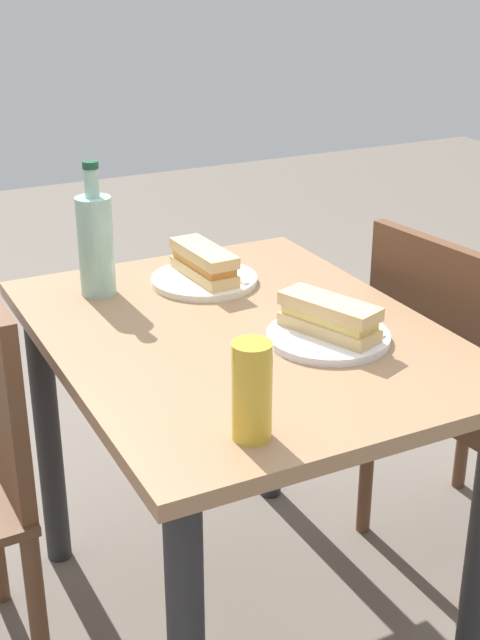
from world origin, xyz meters
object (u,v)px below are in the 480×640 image
(knife_near, at_px, (222,270))
(knife_far, at_px, (340,322))
(plate_near, at_px, (204,280))
(beer_glass, at_px, (252,391))
(chair_far, at_px, (457,383))
(baguette_sandwich_near, at_px, (204,262))
(water_bottle, at_px, (96,243))
(plate_far, at_px, (328,337))
(dining_table, at_px, (240,390))
(baguette_sandwich_far, at_px, (329,317))

(knife_near, height_order, knife_far, same)
(plate_near, distance_m, beer_glass, 0.67)
(chair_far, height_order, baguette_sandwich_near, chair_far)
(plate_near, xyz_separation_m, water_bottle, (-0.05, -0.23, 0.11))
(plate_near, distance_m, plate_far, 0.39)
(dining_table, bearing_deg, knife_near, 160.98)
(dining_table, xyz_separation_m, chair_far, (0.01, 0.56, -0.11))
(plate_near, height_order, water_bottle, water_bottle)
(beer_glass, bearing_deg, knife_near, 157.93)
(knife_far, relative_size, beer_glass, 1.09)
(chair_far, height_order, plate_far, chair_far)
(knife_far, bearing_deg, dining_table, -117.93)
(baguette_sandwich_near, xyz_separation_m, water_bottle, (-0.05, -0.23, 0.07))
(plate_near, height_order, knife_far, knife_far)
(plate_near, height_order, knife_near, knife_near)
(baguette_sandwich_far, height_order, knife_far, baguette_sandwich_far)
(plate_near, height_order, baguette_sandwich_near, baguette_sandwich_near)
(knife_near, bearing_deg, knife_far, 11.89)
(water_bottle, relative_size, beer_glass, 1.82)
(dining_table, relative_size, water_bottle, 3.27)
(plate_near, height_order, plate_far, same)
(plate_near, xyz_separation_m, plate_far, (0.38, 0.08, 0.00))
(dining_table, relative_size, baguette_sandwich_far, 4.48)
(baguette_sandwich_far, bearing_deg, knife_far, 122.97)
(dining_table, xyz_separation_m, plate_near, (-0.26, 0.04, 0.14))
(plate_near, bearing_deg, baguette_sandwich_far, 12.36)
(baguette_sandwich_near, bearing_deg, knife_far, 20.11)
(plate_near, relative_size, knife_near, 1.31)
(chair_far, distance_m, knife_far, 0.47)
(plate_near, xyz_separation_m, beer_glass, (0.63, -0.21, 0.07))
(plate_far, distance_m, knife_far, 0.06)
(baguette_sandwich_far, relative_size, water_bottle, 0.73)
(dining_table, bearing_deg, water_bottle, -149.08)
(knife_near, xyz_separation_m, water_bottle, (-0.03, -0.28, 0.10))
(chair_far, height_order, baguette_sandwich_far, chair_far)
(baguette_sandwich_far, distance_m, beer_glass, 0.38)
(baguette_sandwich_far, relative_size, knife_far, 1.23)
(chair_far, distance_m, plate_far, 0.51)
(baguette_sandwich_near, distance_m, knife_near, 0.06)
(dining_table, height_order, knife_far, knife_far)
(plate_near, bearing_deg, baguette_sandwich_near, -7.13)
(knife_near, distance_m, plate_far, 0.40)
(dining_table, height_order, plate_far, plate_far)
(plate_far, bearing_deg, chair_far, 104.26)
(plate_far, xyz_separation_m, water_bottle, (-0.43, -0.31, 0.11))
(plate_near, xyz_separation_m, baguette_sandwich_near, (0.00, -0.00, 0.04))
(plate_near, bearing_deg, knife_far, 20.11)
(knife_far, height_order, water_bottle, water_bottle)
(plate_far, relative_size, baguette_sandwich_far, 1.12)
(dining_table, distance_m, baguette_sandwich_far, 0.25)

